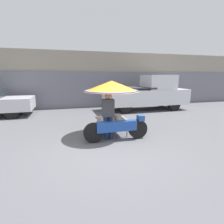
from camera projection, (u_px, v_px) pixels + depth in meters
ground_plane at (109, 148)px, 5.09m from camera, size 36.00×36.00×0.00m
shopfront_building at (80, 80)px, 12.33m from camera, size 28.00×2.06×3.64m
vendor_motorcycle_cart at (112, 94)px, 5.94m from camera, size 2.14×1.90×1.91m
vendor_person at (108, 114)px, 5.70m from camera, size 0.38×0.22×1.55m
pickup_truck at (148, 94)px, 10.80m from camera, size 5.16×1.78×2.14m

